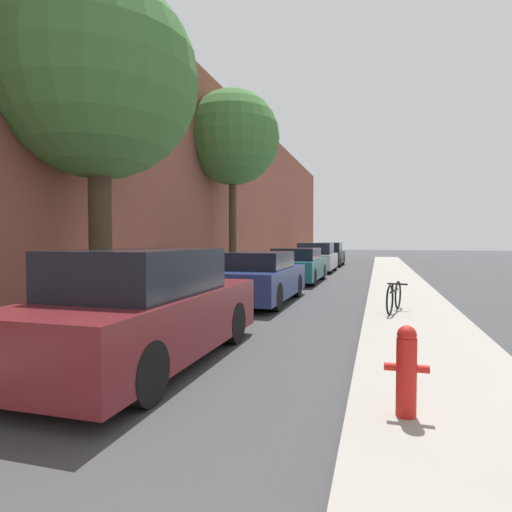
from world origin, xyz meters
The scene contains 13 objects.
ground_plane centered at (0.00, 16.00, 0.00)m, with size 120.00×120.00×0.00m, color #3D3D3F.
sidewalk_left centered at (-2.90, 16.00, 0.06)m, with size 2.00×52.00×0.12m.
sidewalk_right centered at (2.90, 16.00, 0.06)m, with size 2.00×52.00×0.12m.
building_facade_left centered at (-4.25, 16.00, 3.91)m, with size 0.70×52.00×7.81m.
parked_car_maroon centered at (-0.83, 5.89, 0.73)m, with size 1.72×4.39×1.55m.
parked_car_navy centered at (-0.92, 11.79, 0.66)m, with size 1.78×4.32×1.36m.
parked_car_teal centered at (-0.92, 17.53, 0.66)m, with size 1.83×4.47×1.36m.
parked_car_silver centered at (-0.99, 23.35, 0.72)m, with size 1.88×4.08×1.52m.
parked_car_black centered at (-0.90, 29.01, 0.71)m, with size 1.69×4.50×1.52m.
street_tree_near centered at (-2.97, 7.85, 4.70)m, with size 3.78×3.78×6.51m.
street_tree_far centered at (-3.03, 15.76, 5.42)m, with size 3.47×3.47×7.06m.
fire_hydrant centered at (2.42, 4.73, 0.54)m, with size 0.38×0.18×0.81m.
bicycle centered at (2.51, 10.44, 0.45)m, with size 0.49×1.53×0.64m.
Camera 1 is at (2.17, 0.80, 1.68)m, focal length 29.92 mm.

